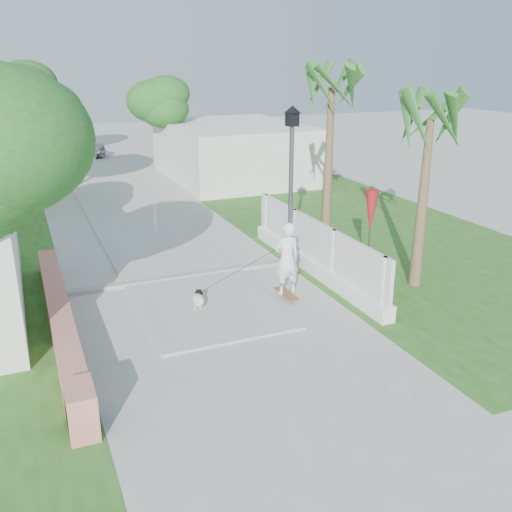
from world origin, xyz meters
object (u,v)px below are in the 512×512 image
street_lamp (291,184)px  skateboarder (258,266)px  bollard (155,219)px  dog (198,299)px  patio_umbrella (371,212)px  parked_car (69,147)px

street_lamp → skateboarder: 2.77m
street_lamp → bollard: bearing=121.0°
bollard → skateboarder: skateboarder is taller
skateboarder → dog: skateboarder is taller
patio_umbrella → street_lamp: bearing=152.2°
street_lamp → patio_umbrella: street_lamp is taller
street_lamp → parked_car: 21.73m
patio_umbrella → skateboarder: patio_umbrella is taller
skateboarder → parked_car: bearing=-86.6°
dog → parked_car: (-0.63, 22.85, 0.48)m
bollard → skateboarder: bearing=-80.1°
bollard → skateboarder: size_ratio=0.43×
patio_umbrella → skateboarder: 3.67m
patio_umbrella → dog: bearing=-174.1°
street_lamp → skateboarder: street_lamp is taller
parked_car → dog: bearing=-164.8°
street_lamp → patio_umbrella: size_ratio=1.93×
bollard → patio_umbrella: size_ratio=0.47×
parked_car → street_lamp: bearing=-156.4°
street_lamp → dog: bearing=-154.1°
patio_umbrella → parked_car: patio_umbrella is taller
patio_umbrella → skateboarder: size_ratio=0.91×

